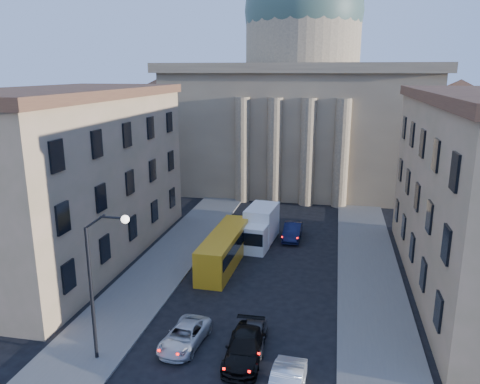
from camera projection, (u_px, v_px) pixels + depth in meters
The scene contains 11 objects.
sidewalk_left at pixel (148, 282), 36.51m from camera, with size 5.00×60.00×0.15m, color #5F5C57.
sidewalk_right at pixel (373, 303), 33.18m from camera, with size 5.00×60.00×0.15m, color #5F5C57.
church at pixel (301, 101), 67.39m from camera, with size 68.02×28.76×36.60m.
building_left at pixel (69, 175), 40.12m from camera, with size 11.60×26.60×14.70m.
street_lamp at pixel (99, 275), 25.42m from camera, with size 2.62×0.44×8.83m.
car_left_mid at pixel (185, 336), 28.08m from camera, with size 2.07×4.49×1.25m, color beige.
car_right_mid at pixel (245, 348), 26.72m from camera, with size 2.04×5.02×1.46m, color black.
car_right_far at pixel (253, 335), 28.14m from camera, with size 1.53×3.80×1.29m, color #444449.
car_right_distant at pixel (292, 231), 45.95m from camera, with size 1.64×4.71×1.55m, color black.
city_bus at pixel (225, 247), 39.68m from camera, with size 2.61×10.14×2.84m.
box_truck at pixel (259, 228), 44.34m from camera, with size 3.06×6.52×3.47m.
Camera 1 is at (5.32, -13.42, 16.07)m, focal length 35.00 mm.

